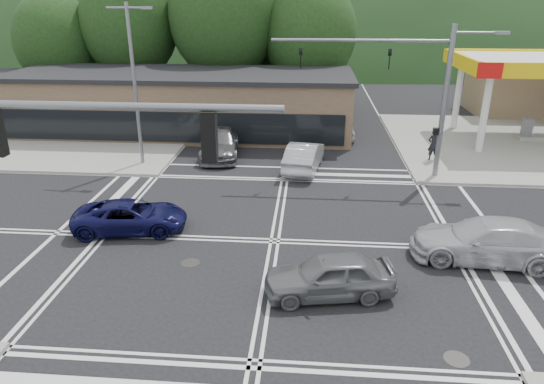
# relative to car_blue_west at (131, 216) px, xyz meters

# --- Properties ---
(ground) EXTENTS (120.00, 120.00, 0.00)m
(ground) POSITION_rel_car_blue_west_xyz_m (6.12, -0.50, -0.65)
(ground) COLOR black
(ground) RESTS_ON ground
(sidewalk_ne) EXTENTS (16.00, 16.00, 0.15)m
(sidewalk_ne) POSITION_rel_car_blue_west_xyz_m (21.12, 14.50, -0.57)
(sidewalk_ne) COLOR gray
(sidewalk_ne) RESTS_ON ground
(sidewalk_nw) EXTENTS (16.00, 16.00, 0.15)m
(sidewalk_nw) POSITION_rel_car_blue_west_xyz_m (-8.88, 14.50, -0.57)
(sidewalk_nw) COLOR gray
(sidewalk_nw) RESTS_ON ground
(convenience_store) EXTENTS (10.00, 6.00, 3.80)m
(convenience_store) POSITION_rel_car_blue_west_xyz_m (26.12, 24.50, 1.25)
(convenience_store) COLOR #846B4F
(convenience_store) RESTS_ON ground
(commercial_row) EXTENTS (24.00, 8.00, 4.00)m
(commercial_row) POSITION_rel_car_blue_west_xyz_m (-1.88, 16.50, 1.35)
(commercial_row) COLOR brown
(commercial_row) RESTS_ON ground
(hill_north) EXTENTS (252.00, 126.00, 140.00)m
(hill_north) POSITION_rel_car_blue_west_xyz_m (6.12, 89.50, -0.65)
(hill_north) COLOR #1C3317
(hill_north) RESTS_ON ground
(tree_n_a) EXTENTS (8.00, 8.00, 11.75)m
(tree_n_a) POSITION_rel_car_blue_west_xyz_m (-7.88, 23.50, 6.49)
(tree_n_a) COLOR #382619
(tree_n_a) RESTS_ON ground
(tree_n_b) EXTENTS (9.00, 9.00, 12.98)m
(tree_n_b) POSITION_rel_car_blue_west_xyz_m (0.12, 23.50, 7.14)
(tree_n_b) COLOR #382619
(tree_n_b) RESTS_ON ground
(tree_n_c) EXTENTS (7.60, 7.60, 10.87)m
(tree_n_c) POSITION_rel_car_blue_west_xyz_m (7.12, 23.50, 5.84)
(tree_n_c) COLOR #382619
(tree_n_c) RESTS_ON ground
(tree_n_d) EXTENTS (6.80, 6.80, 9.76)m
(tree_n_d) POSITION_rel_car_blue_west_xyz_m (-13.88, 22.50, 5.19)
(tree_n_d) COLOR #382619
(tree_n_d) RESTS_ON ground
(tree_n_e) EXTENTS (8.40, 8.40, 11.98)m
(tree_n_e) POSITION_rel_car_blue_west_xyz_m (4.12, 27.50, 6.49)
(tree_n_e) COLOR #382619
(tree_n_e) RESTS_ON ground
(streetlight_nw) EXTENTS (2.50, 0.25, 9.00)m
(streetlight_nw) POSITION_rel_car_blue_west_xyz_m (-2.32, 8.50, 4.40)
(streetlight_nw) COLOR slate
(streetlight_nw) RESTS_ON ground
(signal_mast_ne) EXTENTS (11.65, 0.30, 8.00)m
(signal_mast_ne) POSITION_rel_car_blue_west_xyz_m (13.07, 7.70, 4.42)
(signal_mast_ne) COLOR slate
(signal_mast_ne) RESTS_ON ground
(car_blue_west) EXTENTS (4.94, 2.83, 1.30)m
(car_blue_west) POSITION_rel_car_blue_west_xyz_m (0.00, 0.00, 0.00)
(car_blue_west) COLOR #0D0D39
(car_blue_west) RESTS_ON ground
(car_grey_center) EXTENTS (4.52, 2.44, 1.46)m
(car_grey_center) POSITION_rel_car_blue_west_xyz_m (8.20, -4.15, 0.08)
(car_grey_center) COLOR slate
(car_grey_center) RESTS_ON ground
(car_silver_east) EXTENTS (5.72, 2.77, 1.60)m
(car_silver_east) POSITION_rel_car_blue_west_xyz_m (14.12, -1.33, 0.15)
(car_silver_east) COLOR #AEB0B6
(car_silver_east) RESTS_ON ground
(car_queue_a) EXTENTS (2.40, 5.05, 1.60)m
(car_queue_a) POSITION_rel_car_blue_west_xyz_m (7.12, 8.50, 0.15)
(car_queue_a) COLOR #A1A4A7
(car_queue_a) RESTS_ON ground
(car_queue_b) EXTENTS (1.76, 4.16, 1.40)m
(car_queue_b) POSITION_rel_car_blue_west_xyz_m (9.67, 15.44, 0.05)
(car_queue_b) COLOR beige
(car_queue_b) RESTS_ON ground
(car_northbound) EXTENTS (2.94, 5.80, 1.61)m
(car_northbound) POSITION_rel_car_blue_west_xyz_m (1.85, 10.65, 0.16)
(car_northbound) COLOR #525457
(car_northbound) RESTS_ON ground
(pedestrian) EXTENTS (0.72, 0.50, 1.90)m
(pedestrian) POSITION_rel_car_blue_west_xyz_m (14.75, 10.39, 0.45)
(pedestrian) COLOR black
(pedestrian) RESTS_ON sidewalk_ne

